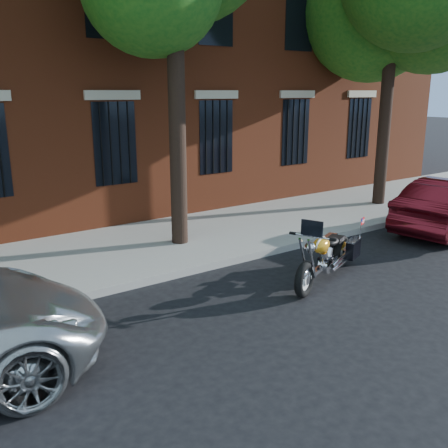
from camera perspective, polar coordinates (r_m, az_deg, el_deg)
ground at (r=8.81m, az=1.90°, el=-8.03°), size 120.00×120.00×0.00m
curb at (r=9.84m, az=-3.01°, el=-5.07°), size 40.00×0.16×0.15m
sidewalk at (r=11.39m, az=-8.13°, el=-2.39°), size 40.00×3.60×0.15m
building at (r=17.40m, az=-20.28°, el=22.55°), size 26.00×10.08×12.00m
motorcycle at (r=9.55m, az=11.74°, el=-3.64°), size 2.55×1.33×1.31m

